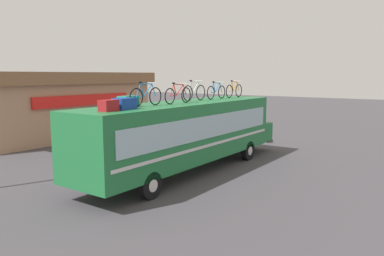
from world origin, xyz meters
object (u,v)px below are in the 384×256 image
luggage_bag_2 (124,104)px  luggage_bag_3 (128,101)px  bus (187,131)px  rooftop_bicycle_1 (146,96)px  rooftop_bicycle_2 (178,95)px  rooftop_bicycle_3 (194,92)px  luggage_bag_1 (108,106)px  rooftop_bicycle_5 (234,90)px  rooftop_bicycle_4 (216,92)px

luggage_bag_2 → luggage_bag_3: size_ratio=1.05×
bus → rooftop_bicycle_1: bearing=179.6°
luggage_bag_2 → rooftop_bicycle_2: bearing=1.6°
rooftop_bicycle_3 → luggage_bag_1: bearing=-174.2°
bus → luggage_bag_3: size_ratio=18.24×
rooftop_bicycle_1 → rooftop_bicycle_3: rooftop_bicycle_3 is taller
rooftop_bicycle_2 → rooftop_bicycle_3: (1.76, 0.41, 0.03)m
bus → luggage_bag_2: 4.35m
rooftop_bicycle_1 → rooftop_bicycle_5: bearing=0.2°
luggage_bag_1 → rooftop_bicycle_5: rooftop_bicycle_5 is taller
rooftop_bicycle_1 → luggage_bag_2: bearing=-168.4°
rooftop_bicycle_1 → rooftop_bicycle_3: 3.50m
luggage_bag_2 → rooftop_bicycle_4: rooftop_bicycle_4 is taller
bus → luggage_bag_2: (-4.08, -0.28, 1.49)m
luggage_bag_1 → rooftop_bicycle_4: (7.41, 0.44, 0.18)m
rooftop_bicycle_2 → rooftop_bicycle_5: 5.18m
rooftop_bicycle_1 → rooftop_bicycle_4: size_ratio=1.06×
luggage_bag_1 → rooftop_bicycle_1: (2.23, 0.38, 0.20)m
rooftop_bicycle_2 → bus: bearing=11.9°
luggage_bag_3 → rooftop_bicycle_1: size_ratio=0.39×
rooftop_bicycle_4 → rooftop_bicycle_5: 1.73m
bus → rooftop_bicycle_2: 1.91m
rooftop_bicycle_1 → rooftop_bicycle_3: size_ratio=1.02×
luggage_bag_3 → rooftop_bicycle_4: bearing=-2.7°
rooftop_bicycle_3 → rooftop_bicycle_5: (3.42, -0.18, -0.02)m
bus → rooftop_bicycle_2: (-0.91, -0.19, 1.66)m
rooftop_bicycle_1 → rooftop_bicycle_3: bearing=3.3°
luggage_bag_3 → rooftop_bicycle_4: rooftop_bicycle_4 is taller
rooftop_bicycle_4 → rooftop_bicycle_2: bearing=-175.5°
rooftop_bicycle_4 → rooftop_bicycle_5: rooftop_bicycle_5 is taller
luggage_bag_1 → rooftop_bicycle_5: (9.14, 0.40, 0.19)m
rooftop_bicycle_1 → rooftop_bicycle_2: 1.74m
rooftop_bicycle_3 → rooftop_bicycle_4: bearing=-4.8°
rooftop_bicycle_4 → luggage_bag_2: bearing=-176.9°
luggage_bag_1 → luggage_bag_2: luggage_bag_2 is taller
rooftop_bicycle_1 → luggage_bag_3: bearing=151.0°
rooftop_bicycle_5 → luggage_bag_3: bearing=177.6°
bus → rooftop_bicycle_3: size_ratio=7.28×
rooftop_bicycle_2 → rooftop_bicycle_4: bearing=4.5°
rooftop_bicycle_4 → bus: bearing=-178.2°
rooftop_bicycle_2 → rooftop_bicycle_4: (3.44, 0.27, -0.00)m
rooftop_bicycle_2 → luggage_bag_3: bearing=166.8°
luggage_bag_1 → rooftop_bicycle_3: 5.76m
rooftop_bicycle_3 → rooftop_bicycle_5: size_ratio=1.03×
bus → rooftop_bicycle_4: (2.53, 0.08, 1.66)m
luggage_bag_2 → rooftop_bicycle_5: bearing=2.2°
luggage_bag_2 → rooftop_bicycle_1: size_ratio=0.41×
rooftop_bicycle_5 → bus: bearing=-179.4°
rooftop_bicycle_3 → rooftop_bicycle_2: bearing=-166.8°
luggage_bag_1 → luggage_bag_2: (0.79, 0.08, 0.01)m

